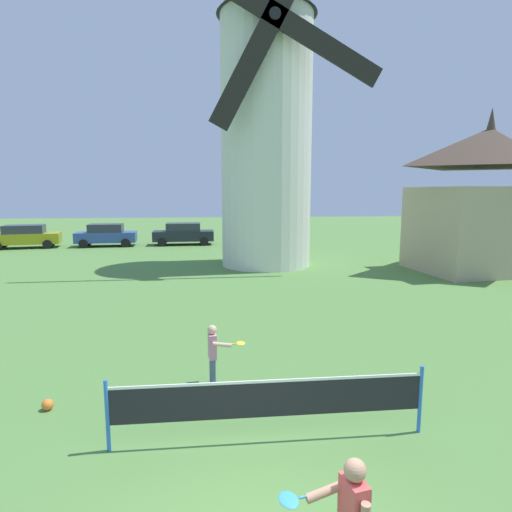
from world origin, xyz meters
name	(u,v)px	position (x,y,z in m)	size (l,w,h in m)	color
windmill	(266,116)	(2.36, 17.70, 7.52)	(9.64, 5.24, 16.02)	silver
tennis_net	(270,399)	(0.40, 1.93, 0.68)	(4.83, 0.06, 1.10)	blue
player_far	(214,351)	(-0.43, 3.95, 0.69)	(0.74, 0.43, 1.22)	slate
stray_ball	(48,405)	(-3.33, 3.26, 0.10)	(0.20, 0.20, 0.20)	orange
parked_car_mustard	(25,236)	(-13.00, 26.02, 0.81)	(4.65, 2.52, 1.56)	#999919
parked_car_blue	(106,235)	(-7.76, 26.45, 0.81)	(4.15, 2.13, 1.56)	#334C99
parked_car_black	(183,233)	(-2.45, 26.79, 0.81)	(4.32, 2.01, 1.56)	#1E232D
chapel	(485,202)	(12.43, 14.94, 3.28)	(6.77, 5.29, 7.60)	tan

